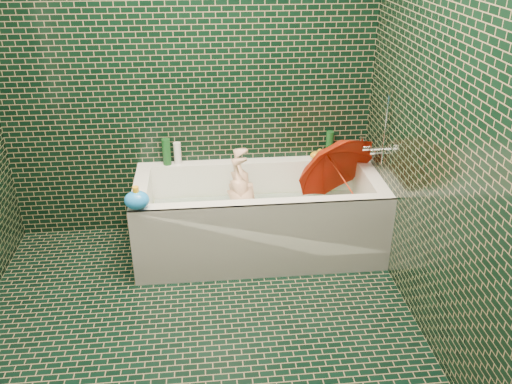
{
  "coord_description": "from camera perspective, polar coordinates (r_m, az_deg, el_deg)",
  "views": [
    {
      "loc": [
        0.09,
        -2.29,
        2.16
      ],
      "look_at": [
        0.41,
        0.82,
        0.56
      ],
      "focal_mm": 38.0,
      "sensor_mm": 36.0,
      "label": 1
    }
  ],
  "objects": [
    {
      "name": "child",
      "position": [
        3.78,
        -0.96,
        -2.29
      ],
      "size": [
        0.96,
        0.5,
        0.32
      ],
      "primitive_type": "imported",
      "rotation": [
        -1.45,
        0.0,
        -1.77
      ],
      "color": "#E0AD8C",
      "rests_on": "bathtub"
    },
    {
      "name": "bottle_right_pump",
      "position": [
        4.09,
        11.08,
        4.6
      ],
      "size": [
        0.06,
        0.06,
        0.16
      ],
      "primitive_type": "cylinder",
      "rotation": [
        0.0,
        0.0,
        -0.13
      ],
      "color": "silver",
      "rests_on": "bathtub"
    },
    {
      "name": "water",
      "position": [
        3.82,
        0.28,
        -2.08
      ],
      "size": [
        1.48,
        0.53,
        0.0
      ],
      "primitive_type": "cube",
      "color": "silver",
      "rests_on": "bathtub"
    },
    {
      "name": "bath_mat",
      "position": [
        3.89,
        0.27,
        -3.93
      ],
      "size": [
        1.35,
        0.47,
        0.01
      ],
      "primitive_type": "cube",
      "color": "#50CC28",
      "rests_on": "bathtub"
    },
    {
      "name": "soap_bottle_b",
      "position": [
        4.1,
        9.91,
        3.49
      ],
      "size": [
        0.11,
        0.11,
        0.18
      ],
      "primitive_type": "imported",
      "rotation": [
        0.0,
        0.0,
        -0.42
      ],
      "color": "#571F77",
      "rests_on": "bathtub"
    },
    {
      "name": "soap_bottle_c",
      "position": [
        4.11,
        9.1,
        3.64
      ],
      "size": [
        0.18,
        0.18,
        0.19
      ],
      "primitive_type": "imported",
      "rotation": [
        0.0,
        0.0,
        0.32
      ],
      "color": "#13431A",
      "rests_on": "bathtub"
    },
    {
      "name": "bathtub",
      "position": [
        3.85,
        0.3,
        -3.35
      ],
      "size": [
        1.7,
        0.75,
        0.55
      ],
      "color": "white",
      "rests_on": "floor"
    },
    {
      "name": "wall_front",
      "position": [
        1.28,
        -8.68,
        -18.8
      ],
      "size": [
        2.8,
        0.0,
        2.8
      ],
      "primitive_type": "plane",
      "rotation": [
        -1.57,
        0.0,
        0.0
      ],
      "color": "black",
      "rests_on": "floor"
    },
    {
      "name": "wall_back",
      "position": [
        3.8,
        -7.24,
        13.01
      ],
      "size": [
        2.8,
        0.0,
        2.8
      ],
      "primitive_type": "plane",
      "rotation": [
        1.57,
        0.0,
        0.0
      ],
      "color": "black",
      "rests_on": "floor"
    },
    {
      "name": "bottle_right_tall",
      "position": [
        4.05,
        7.74,
        4.96
      ],
      "size": [
        0.07,
        0.07,
        0.21
      ],
      "primitive_type": "cylinder",
      "rotation": [
        0.0,
        0.0,
        -0.41
      ],
      "color": "#13431A",
      "rests_on": "bathtub"
    },
    {
      "name": "floor",
      "position": [
        3.15,
        -6.17,
        -16.41
      ],
      "size": [
        2.8,
        2.8,
        0.0
      ],
      "primitive_type": "plane",
      "color": "black",
      "rests_on": "ground"
    },
    {
      "name": "soap_bottle_a",
      "position": [
        4.12,
        10.99,
        3.55
      ],
      "size": [
        0.12,
        0.12,
        0.24
      ],
      "primitive_type": "imported",
      "rotation": [
        0.0,
        0.0,
        -0.33
      ],
      "color": "white",
      "rests_on": "bathtub"
    },
    {
      "name": "bottle_left_tall",
      "position": [
        3.95,
        -9.4,
        4.2
      ],
      "size": [
        0.06,
        0.06,
        0.2
      ],
      "primitive_type": "cylinder",
      "rotation": [
        0.0,
        0.0,
        -0.06
      ],
      "color": "#13431A",
      "rests_on": "bathtub"
    },
    {
      "name": "rubber_duck",
      "position": [
        4.03,
        6.38,
        3.93
      ],
      "size": [
        0.11,
        0.09,
        0.09
      ],
      "rotation": [
        0.0,
        0.0,
        -0.42
      ],
      "color": "gold",
      "rests_on": "bathtub"
    },
    {
      "name": "bath_toy",
      "position": [
        3.38,
        -12.43,
        -0.81
      ],
      "size": [
        0.19,
        0.17,
        0.15
      ],
      "rotation": [
        0.0,
        0.0,
        -0.37
      ],
      "color": "#1A82F1",
      "rests_on": "bathtub"
    },
    {
      "name": "umbrella",
      "position": [
        3.81,
        9.12,
        1.41
      ],
      "size": [
        0.85,
        0.84,
        0.9
      ],
      "primitive_type": "imported",
      "rotation": [
        0.54,
        -0.4,
        0.17
      ],
      "color": "red",
      "rests_on": "bathtub"
    },
    {
      "name": "faucet",
      "position": [
        3.77,
        12.74,
        4.8
      ],
      "size": [
        0.18,
        0.19,
        0.55
      ],
      "color": "silver",
      "rests_on": "wall_right"
    },
    {
      "name": "bottle_left_short",
      "position": [
        3.96,
        -8.27,
        4.07
      ],
      "size": [
        0.07,
        0.07,
        0.16
      ],
      "primitive_type": "cylinder",
      "rotation": [
        0.0,
        0.0,
        -0.38
      ],
      "color": "white",
      "rests_on": "bathtub"
    },
    {
      "name": "wall_right",
      "position": [
        2.75,
        20.76,
        5.9
      ],
      "size": [
        0.0,
        2.8,
        2.8
      ],
      "primitive_type": "plane",
      "rotation": [
        1.57,
        0.0,
        -1.57
      ],
      "color": "black",
      "rests_on": "floor"
    }
  ]
}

